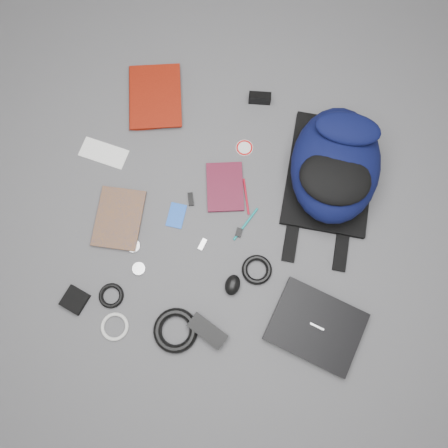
% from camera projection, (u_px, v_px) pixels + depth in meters
% --- Properties ---
extents(ground, '(4.00, 4.00, 0.00)m').
position_uv_depth(ground, '(224.00, 225.00, 1.67)').
color(ground, '#4F4F51').
rests_on(ground, ground).
extents(backpack, '(0.37, 0.53, 0.21)m').
position_uv_depth(backpack, '(336.00, 165.00, 1.62)').
color(backpack, black).
rests_on(backpack, ground).
extents(laptop, '(0.36, 0.31, 0.03)m').
position_uv_depth(laptop, '(316.00, 327.00, 1.57)').
color(laptop, black).
rests_on(laptop, ground).
extents(textbook_red, '(0.28, 0.33, 0.03)m').
position_uv_depth(textbook_red, '(129.00, 98.00, 1.78)').
color(textbook_red, maroon).
rests_on(textbook_red, ground).
extents(comic_book, '(0.19, 0.25, 0.02)m').
position_uv_depth(comic_book, '(97.00, 215.00, 1.67)').
color(comic_book, '#C16F0D').
rests_on(comic_book, ground).
extents(envelope, '(0.20, 0.10, 0.00)m').
position_uv_depth(envelope, '(104.00, 153.00, 1.74)').
color(envelope, white).
rests_on(envelope, ground).
extents(dvd_case, '(0.19, 0.23, 0.02)m').
position_uv_depth(dvd_case, '(225.00, 187.00, 1.70)').
color(dvd_case, '#460D1D').
rests_on(dvd_case, ground).
extents(compact_camera, '(0.09, 0.05, 0.05)m').
position_uv_depth(compact_camera, '(260.00, 98.00, 1.77)').
color(compact_camera, black).
rests_on(compact_camera, ground).
extents(sticker_disc, '(0.07, 0.07, 0.00)m').
position_uv_depth(sticker_disc, '(244.00, 148.00, 1.75)').
color(sticker_disc, white).
rests_on(sticker_disc, ground).
extents(pen_teal, '(0.07, 0.15, 0.01)m').
position_uv_depth(pen_teal, '(246.00, 224.00, 1.67)').
color(pen_teal, '#0E8082').
rests_on(pen_teal, ground).
extents(pen_red, '(0.06, 0.14, 0.01)m').
position_uv_depth(pen_red, '(246.00, 197.00, 1.70)').
color(pen_red, '#AF0D21').
rests_on(pen_red, ground).
extents(id_badge, '(0.06, 0.10, 0.00)m').
position_uv_depth(id_badge, '(176.00, 215.00, 1.68)').
color(id_badge, blue).
rests_on(id_badge, ground).
extents(usb_black, '(0.04, 0.06, 0.01)m').
position_uv_depth(usb_black, '(191.00, 199.00, 1.69)').
color(usb_black, black).
rests_on(usb_black, ground).
extents(usb_silver, '(0.03, 0.05, 0.01)m').
position_uv_depth(usb_silver, '(202.00, 244.00, 1.65)').
color(usb_silver, '#B9B8BB').
rests_on(usb_silver, ground).
extents(key_fob, '(0.02, 0.04, 0.01)m').
position_uv_depth(key_fob, '(239.00, 232.00, 1.66)').
color(key_fob, black).
rests_on(key_fob, ground).
extents(mouse, '(0.06, 0.08, 0.04)m').
position_uv_depth(mouse, '(233.00, 285.00, 1.60)').
color(mouse, black).
rests_on(mouse, ground).
extents(headphone_left, '(0.06, 0.06, 0.01)m').
position_uv_depth(headphone_left, '(134.00, 246.00, 1.65)').
color(headphone_left, '#BBBCBE').
rests_on(headphone_left, ground).
extents(headphone_right, '(0.06, 0.06, 0.01)m').
position_uv_depth(headphone_right, '(139.00, 269.00, 1.63)').
color(headphone_right, silver).
rests_on(headphone_right, ground).
extents(cable_coil, '(0.14, 0.14, 0.02)m').
position_uv_depth(cable_coil, '(257.00, 270.00, 1.62)').
color(cable_coil, black).
rests_on(cable_coil, ground).
extents(power_brick, '(0.16, 0.11, 0.04)m').
position_uv_depth(power_brick, '(208.00, 331.00, 1.56)').
color(power_brick, black).
rests_on(power_brick, ground).
extents(power_cord_coil, '(0.18, 0.18, 0.03)m').
position_uv_depth(power_cord_coil, '(176.00, 330.00, 1.56)').
color(power_cord_coil, black).
rests_on(power_cord_coil, ground).
extents(pouch, '(0.10, 0.10, 0.02)m').
position_uv_depth(pouch, '(75.00, 300.00, 1.59)').
color(pouch, black).
rests_on(pouch, ground).
extents(earbud_coil, '(0.12, 0.12, 0.02)m').
position_uv_depth(earbud_coil, '(111.00, 296.00, 1.60)').
color(earbud_coil, black).
rests_on(earbud_coil, ground).
extents(white_cable_coil, '(0.13, 0.13, 0.01)m').
position_uv_depth(white_cable_coil, '(115.00, 327.00, 1.58)').
color(white_cable_coil, silver).
rests_on(white_cable_coil, ground).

